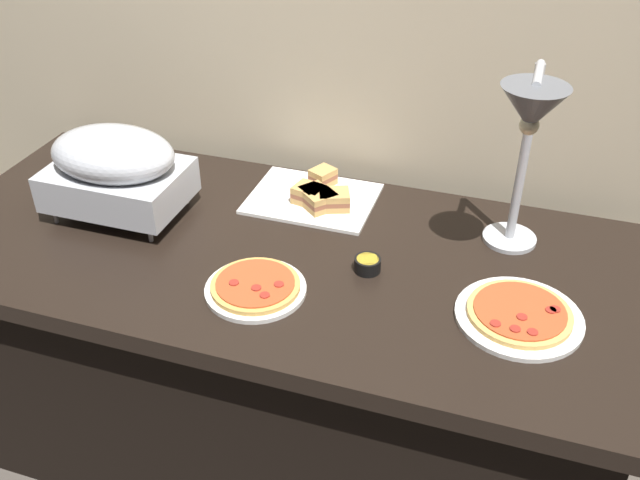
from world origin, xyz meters
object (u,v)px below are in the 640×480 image
object	(u,v)px
pizza_plate_front	(256,287)
sauce_cup_near	(367,264)
pizza_plate_center	(519,315)
sandwich_platter	(317,196)
heat_lamp	(529,126)
chafing_dish	(115,168)

from	to	relation	value
pizza_plate_front	sauce_cup_near	bearing A→B (deg)	35.63
pizza_plate_center	sandwich_platter	world-z (taller)	sandwich_platter
heat_lamp	pizza_plate_front	size ratio (longest dim) A/B	2.03
pizza_plate_center	sauce_cup_near	bearing A→B (deg)	169.10
chafing_dish	heat_lamp	xyz separation A→B (m)	(1.04, 0.08, 0.24)
chafing_dish	pizza_plate_front	xyz separation A→B (m)	(0.49, -0.22, -0.13)
heat_lamp	sandwich_platter	distance (m)	0.67
chafing_dish	sauce_cup_near	world-z (taller)	chafing_dish
sauce_cup_near	chafing_dish	bearing A→B (deg)	176.05
chafing_dish	sandwich_platter	size ratio (longest dim) A/B	1.03
sandwich_platter	sauce_cup_near	size ratio (longest dim) A/B	5.33
chafing_dish	heat_lamp	distance (m)	1.07
pizza_plate_front	pizza_plate_center	xyz separation A→B (m)	(0.61, 0.09, -0.00)
pizza_plate_center	pizza_plate_front	bearing A→B (deg)	-171.24
chafing_dish	pizza_plate_front	distance (m)	0.55
sandwich_platter	sauce_cup_near	xyz separation A→B (m)	(0.22, -0.27, -0.00)
chafing_dish	sauce_cup_near	size ratio (longest dim) A/B	5.49
pizza_plate_center	sauce_cup_near	world-z (taller)	sauce_cup_near
sandwich_platter	chafing_dish	bearing A→B (deg)	-156.28
pizza_plate_center	sandwich_platter	size ratio (longest dim) A/B	0.81
pizza_plate_center	sauce_cup_near	distance (m)	0.38
pizza_plate_front	sauce_cup_near	size ratio (longest dim) A/B	3.65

